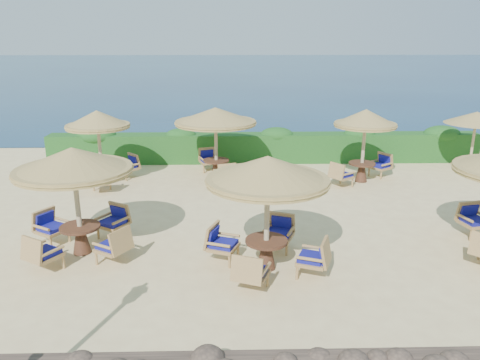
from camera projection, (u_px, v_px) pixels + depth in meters
ground at (284, 227)px, 13.01m from camera, size 120.00×120.00×0.00m
sea at (237, 68)px, 79.92m from camera, size 160.00×160.00×0.00m
hedge at (265, 148)px, 19.72m from camera, size 18.00×0.90×1.20m
extra_parasol at (476, 118)px, 17.53m from camera, size 2.30×2.30×2.41m
cafe_set_0 at (75, 182)px, 10.96m from camera, size 2.76×2.76×2.65m
cafe_set_1 at (267, 194)px, 10.20m from camera, size 2.86×2.86×2.65m
cafe_set_3 at (99, 136)px, 16.40m from camera, size 2.71×2.65×2.65m
cafe_set_4 at (216, 124)px, 16.98m from camera, size 3.00×3.00×2.65m
cafe_set_5 at (365, 131)px, 16.62m from camera, size 2.70×2.22×2.65m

